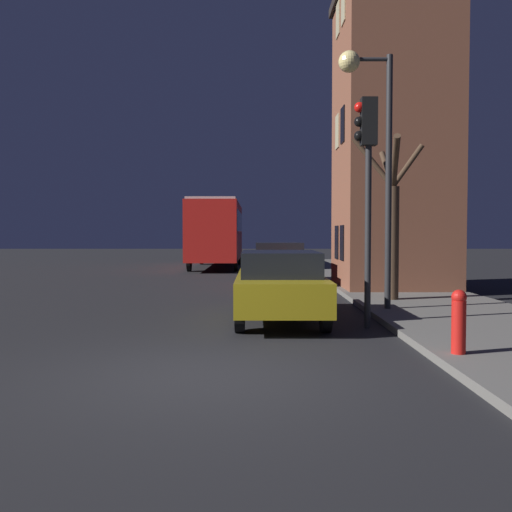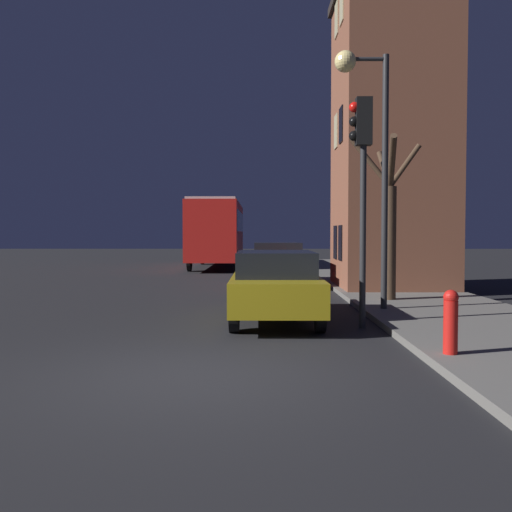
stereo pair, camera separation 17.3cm
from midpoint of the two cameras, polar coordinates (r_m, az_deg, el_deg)
ground_plane at (r=7.56m, az=-5.46°, el=-11.68°), size 120.00×120.00×0.00m
brick_building at (r=19.12m, az=13.62°, el=11.63°), size 3.59×4.31×9.61m
streetlamp at (r=13.27m, az=11.24°, el=13.16°), size 1.21×0.48×5.75m
traffic_light at (r=11.19m, az=10.97°, el=9.06°), size 0.43×0.24×4.40m
bare_tree at (r=14.92m, az=13.48°, el=3.34°), size 1.79×2.15×4.15m
bus at (r=30.38m, az=-3.71°, el=2.77°), size 2.44×9.56×3.50m
car_near_lane at (r=11.88m, az=2.33°, el=-2.76°), size 1.75×4.58×1.45m
car_mid_lane at (r=19.68m, az=2.40°, el=-0.73°), size 1.79×3.94×1.51m
fire_hydrant at (r=8.51m, az=19.44°, el=-6.08°), size 0.21×0.21×0.91m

